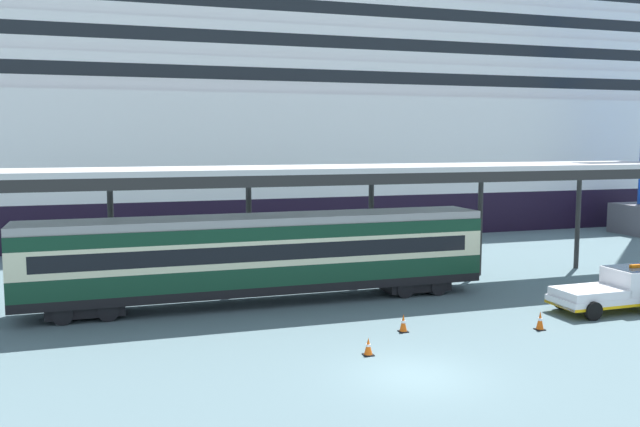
{
  "coord_description": "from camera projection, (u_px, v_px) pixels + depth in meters",
  "views": [
    {
      "loc": [
        -9.39,
        -19.05,
        7.64
      ],
      "look_at": [
        -0.78,
        7.67,
        4.5
      ],
      "focal_mm": 37.7,
      "sensor_mm": 36.0,
      "label": 1
    }
  ],
  "objects": [
    {
      "name": "ground_plane",
      "position": [
        416.0,
        376.0,
        21.73
      ],
      "size": [
        400.0,
        400.0,
        0.0
      ],
      "primitive_type": "plane",
      "color": "slate"
    },
    {
      "name": "cruise_ship",
      "position": [
        91.0,
        112.0,
        57.98
      ],
      "size": [
        129.69,
        28.76,
        29.92
      ],
      "color": "black",
      "rests_on": "ground"
    },
    {
      "name": "platform_canopy",
      "position": [
        258.0,
        174.0,
        31.05
      ],
      "size": [
        45.89,
        5.03,
        6.31
      ],
      "color": "silver",
      "rests_on": "ground"
    },
    {
      "name": "traffic_cone_far",
      "position": [
        368.0,
        347.0,
        23.73
      ],
      "size": [
        0.36,
        0.36,
        0.64
      ],
      "color": "black",
      "rests_on": "ground"
    },
    {
      "name": "train_carriage",
      "position": [
        261.0,
        254.0,
        31.03
      ],
      "size": [
        21.42,
        2.81,
        4.11
      ],
      "color": "black",
      "rests_on": "ground"
    },
    {
      "name": "traffic_cone_near",
      "position": [
        540.0,
        321.0,
        26.88
      ],
      "size": [
        0.36,
        0.36,
        0.76
      ],
      "color": "black",
      "rests_on": "ground"
    },
    {
      "name": "service_truck",
      "position": [
        618.0,
        289.0,
        29.89
      ],
      "size": [
        5.23,
        2.32,
        2.02
      ],
      "color": "white",
      "rests_on": "ground"
    },
    {
      "name": "traffic_cone_mid",
      "position": [
        403.0,
        323.0,
        26.6
      ],
      "size": [
        0.36,
        0.36,
        0.73
      ],
      "color": "black",
      "rests_on": "ground"
    }
  ]
}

